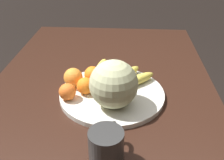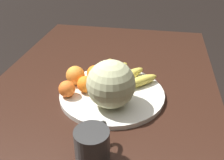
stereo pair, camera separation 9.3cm
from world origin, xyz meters
TOP-DOWN VIEW (x-y plane):
  - kitchen_table at (0.00, 0.00)m, footprint 1.49×0.88m
  - fruit_bowl at (-0.02, 0.05)m, footprint 0.38×0.38m
  - melon at (0.06, 0.06)m, footprint 0.16×0.16m
  - banana_bunch at (-0.12, 0.07)m, footprint 0.23×0.25m
  - orange_front_left at (-0.01, -0.05)m, footprint 0.06×0.06m
  - orange_front_right at (-0.05, 0.02)m, footprint 0.07×0.07m
  - orange_mid_center at (-0.05, -0.10)m, footprint 0.07×0.07m
  - orange_back_left at (-0.09, -0.03)m, footprint 0.06×0.06m
  - orange_back_right at (0.04, -0.11)m, footprint 0.06×0.06m
  - produce_tag at (-0.03, -0.03)m, footprint 0.09×0.08m
  - ceramic_mug at (0.29, 0.05)m, footprint 0.13×0.09m

SIDE VIEW (x-z plane):
  - kitchen_table at x=0.00m, z-range 0.28..1.04m
  - fruit_bowl at x=-0.02m, z-range 0.76..0.78m
  - produce_tag at x=-0.03m, z-range 0.77..0.78m
  - banana_bunch at x=-0.12m, z-range 0.77..0.81m
  - orange_back_right at x=0.04m, z-range 0.77..0.83m
  - orange_front_left at x=-0.01m, z-range 0.77..0.84m
  - orange_back_left at x=-0.09m, z-range 0.77..0.84m
  - ceramic_mug at x=0.29m, z-range 0.76..0.86m
  - orange_front_right at x=-0.05m, z-range 0.77..0.84m
  - orange_mid_center at x=-0.05m, z-range 0.77..0.85m
  - melon at x=0.06m, z-range 0.77..0.93m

